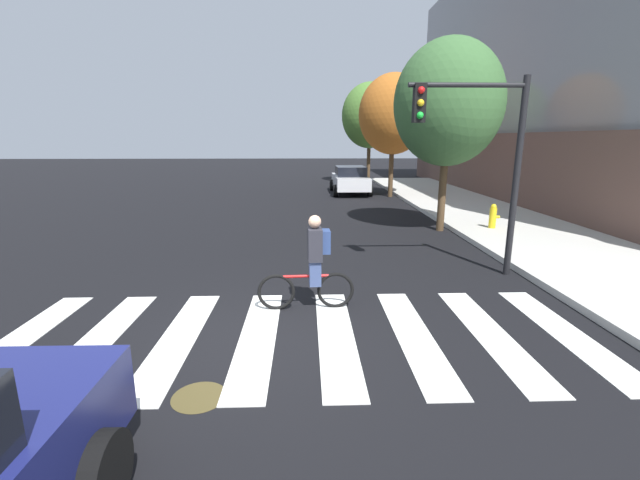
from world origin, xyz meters
TOP-DOWN VIEW (x-y plane):
  - ground_plane at (0.00, 0.00)m, footprint 120.00×120.00m
  - crosswalk_stripes at (0.59, 0.00)m, footprint 8.92×3.47m
  - manhole_cover at (-0.53, -1.52)m, footprint 0.64×0.64m
  - sedan_mid at (3.18, 17.31)m, footprint 2.06×4.33m
  - cyclist at (0.85, 1.09)m, footprint 1.71×0.37m
  - traffic_light_near at (4.37, 2.90)m, footprint 2.47×0.28m
  - fire_hydrant at (6.74, 7.18)m, footprint 0.33×0.22m
  - street_tree_near at (5.15, 7.53)m, footprint 3.34×3.34m
  - street_tree_mid at (5.13, 15.86)m, footprint 3.44×3.44m
  - street_tree_far at (5.01, 23.03)m, footprint 3.70×3.70m

SIDE VIEW (x-z plane):
  - ground_plane at x=0.00m, z-range 0.00..0.00m
  - manhole_cover at x=-0.53m, z-range 0.00..0.01m
  - crosswalk_stripes at x=0.59m, z-range 0.00..0.01m
  - fire_hydrant at x=6.74m, z-range 0.14..0.92m
  - sedan_mid at x=3.18m, z-range 0.02..1.52m
  - cyclist at x=0.85m, z-range 0.00..1.69m
  - traffic_light_near at x=4.37m, z-range 0.76..4.96m
  - street_tree_near at x=5.15m, z-range 1.04..6.98m
  - street_tree_mid at x=5.13m, z-range 1.07..7.20m
  - street_tree_far at x=5.01m, z-range 1.16..7.74m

